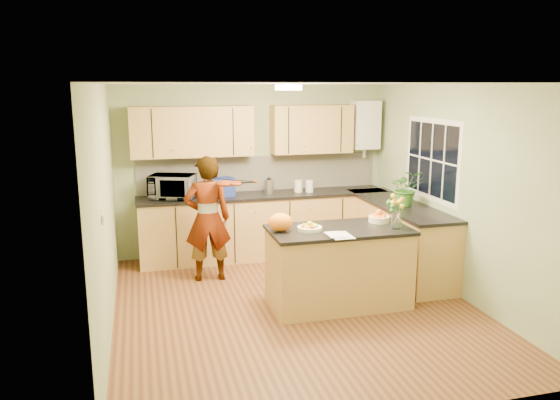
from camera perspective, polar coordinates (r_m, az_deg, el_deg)
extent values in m
plane|color=#562C18|center=(6.36, 1.57, -11.08)|extent=(4.50, 4.50, 0.00)
cube|color=white|center=(5.86, 1.71, 12.06)|extent=(4.00, 4.50, 0.02)
cube|color=gray|center=(8.14, -2.82, 3.16)|extent=(4.00, 0.02, 2.50)
cube|color=gray|center=(3.95, 10.88, -6.50)|extent=(4.00, 0.02, 2.50)
cube|color=gray|center=(5.76, -17.82, -1.03)|extent=(0.02, 4.50, 2.50)
cube|color=gray|center=(6.81, 18.00, 0.89)|extent=(0.02, 4.50, 2.50)
cube|color=tan|center=(8.03, -1.62, -2.77)|extent=(3.60, 0.60, 0.90)
cube|color=black|center=(7.92, -1.62, 0.50)|extent=(3.64, 0.62, 0.04)
cube|color=tan|center=(7.56, 12.24, -3.97)|extent=(0.60, 2.20, 0.90)
cube|color=black|center=(7.45, 12.33, -0.50)|extent=(0.62, 2.24, 0.04)
cube|color=beige|center=(8.15, -2.11, 2.83)|extent=(3.60, 0.02, 0.52)
cube|color=tan|center=(7.76, -9.17, 7.07)|extent=(1.70, 0.34, 0.70)
cube|color=tan|center=(8.12, 3.32, 7.40)|extent=(1.20, 0.34, 0.70)
cube|color=white|center=(8.43, 8.86, 7.79)|extent=(0.40, 0.30, 0.72)
cylinder|color=#B8B8BD|center=(8.46, 8.77, 5.09)|extent=(0.06, 0.06, 0.20)
cube|color=white|center=(7.27, 15.58, 4.09)|extent=(0.01, 1.30, 1.05)
cube|color=black|center=(7.27, 15.55, 4.09)|extent=(0.01, 1.18, 0.92)
cube|color=white|center=(5.17, -18.01, -1.92)|extent=(0.02, 0.09, 0.09)
cylinder|color=#FFEABF|center=(6.15, 0.90, 11.69)|extent=(0.30, 0.30, 0.06)
cylinder|color=white|center=(6.15, 0.90, 11.96)|extent=(0.10, 0.10, 0.02)
cube|color=tan|center=(6.31, 6.12, -7.11)|extent=(1.55, 0.77, 0.87)
cube|color=black|center=(6.18, 6.22, -3.12)|extent=(1.59, 0.81, 0.04)
cylinder|color=#F4E7C3|center=(6.05, 3.12, -2.99)|extent=(0.27, 0.27, 0.04)
cylinder|color=#F4E7C3|center=(6.51, 10.29, -1.98)|extent=(0.24, 0.24, 0.07)
cylinder|color=silver|center=(6.22, 12.00, -2.09)|extent=(0.10, 0.10, 0.19)
ellipsoid|color=orange|center=(5.99, 0.04, -2.33)|extent=(0.28, 0.24, 0.20)
cube|color=silver|center=(5.86, 6.35, -3.68)|extent=(0.23, 0.31, 0.01)
imported|color=#E4A38B|center=(7.03, -7.58, -1.95)|extent=(0.60, 0.40, 1.62)
imported|color=white|center=(7.71, -11.18, 1.38)|extent=(0.71, 0.60, 0.33)
cube|color=navy|center=(7.77, -6.13, 1.35)|extent=(0.37, 0.31, 0.26)
cylinder|color=#B8B8BD|center=(7.96, -1.14, 1.43)|extent=(0.14, 0.14, 0.20)
sphere|color=black|center=(7.94, -1.14, 2.38)|extent=(0.07, 0.07, 0.07)
cylinder|color=#F4E7C3|center=(8.04, 1.93, 1.46)|extent=(0.12, 0.12, 0.18)
cylinder|color=white|center=(8.05, 3.11, 1.46)|extent=(0.14, 0.14, 0.18)
imported|color=#377326|center=(7.27, 13.04, 1.23)|extent=(0.52, 0.49, 0.47)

